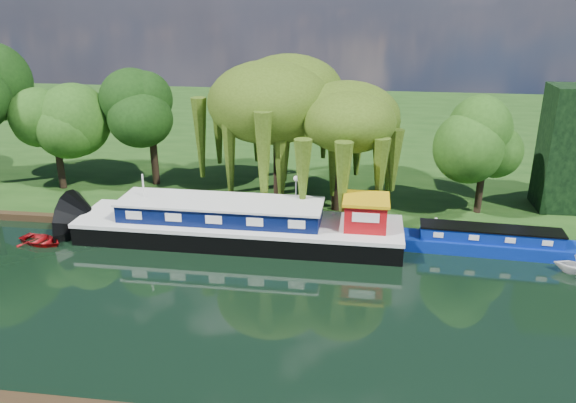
# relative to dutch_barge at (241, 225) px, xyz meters

# --- Properties ---
(ground) EXTENTS (120.00, 120.00, 0.00)m
(ground) POSITION_rel_dutch_barge_xyz_m (2.30, -6.90, -0.99)
(ground) COLOR black
(far_bank) EXTENTS (120.00, 52.00, 0.45)m
(far_bank) POSITION_rel_dutch_barge_xyz_m (2.30, 27.10, -0.77)
(far_bank) COLOR #17390F
(far_bank) RESTS_ON ground
(dutch_barge) EXTENTS (19.06, 4.48, 4.01)m
(dutch_barge) POSITION_rel_dutch_barge_xyz_m (0.00, 0.00, 0.00)
(dutch_barge) COLOR black
(dutch_barge) RESTS_ON ground
(narrowboat) EXTENTS (11.02, 2.45, 1.59)m
(narrowboat) POSITION_rel_dutch_barge_xyz_m (14.18, 0.40, -0.43)
(narrowboat) COLOR navy
(narrowboat) RESTS_ON ground
(red_dinghy) EXTENTS (3.23, 2.69, 0.58)m
(red_dinghy) POSITION_rel_dutch_barge_xyz_m (-11.55, -1.99, -0.99)
(red_dinghy) COLOR #980B0F
(red_dinghy) RESTS_ON ground
(white_cruiser) EXTENTS (2.61, 2.40, 1.16)m
(white_cruiser) POSITION_rel_dutch_barge_xyz_m (18.21, -1.70, -0.99)
(white_cruiser) COLOR silver
(white_cruiser) RESTS_ON ground
(willow_left) EXTENTS (7.54, 7.54, 9.03)m
(willow_left) POSITION_rel_dutch_barge_xyz_m (1.08, 7.40, 6.01)
(willow_left) COLOR black
(willow_left) RESTS_ON far_bank
(willow_right) EXTENTS (6.01, 6.01, 7.33)m
(willow_right) POSITION_rel_dutch_barge_xyz_m (5.33, 4.80, 4.80)
(willow_right) COLOR black
(willow_right) RESTS_ON far_bank
(tree_far_left) EXTENTS (4.46, 4.46, 7.19)m
(tree_far_left) POSITION_rel_dutch_barge_xyz_m (-14.66, 6.43, 4.39)
(tree_far_left) COLOR black
(tree_far_left) RESTS_ON far_bank
(tree_far_mid) EXTENTS (4.69, 4.69, 7.68)m
(tree_far_mid) POSITION_rel_dutch_barge_xyz_m (-8.26, 8.26, 4.76)
(tree_far_mid) COLOR black
(tree_far_mid) RESTS_ON far_bank
(tree_far_right) EXTENTS (3.95, 3.95, 6.47)m
(tree_far_right) POSITION_rel_dutch_barge_xyz_m (14.40, 5.50, 3.92)
(tree_far_right) COLOR black
(tree_far_right) RESTS_ON far_bank
(lamppost) EXTENTS (0.36, 0.36, 2.56)m
(lamppost) POSITION_rel_dutch_barge_xyz_m (2.80, 3.60, 1.42)
(lamppost) COLOR silver
(lamppost) RESTS_ON far_bank
(mooring_posts) EXTENTS (19.16, 0.16, 1.00)m
(mooring_posts) POSITION_rel_dutch_barge_xyz_m (1.80, 1.50, -0.04)
(mooring_posts) COLOR silver
(mooring_posts) RESTS_ON far_bank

